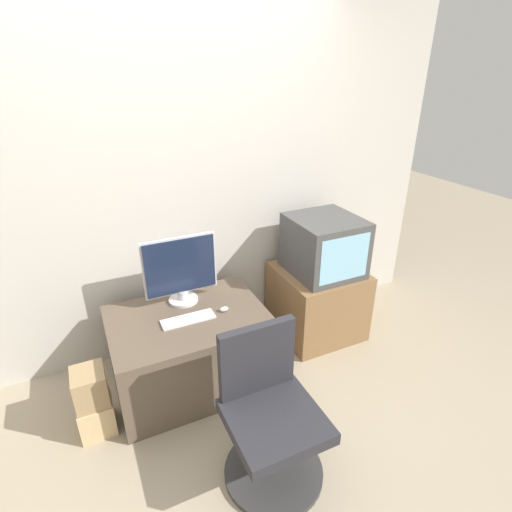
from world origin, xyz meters
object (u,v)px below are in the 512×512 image
at_px(keyboard, 188,319).
at_px(crt_tv, 324,246).
at_px(mouse, 224,309).
at_px(office_chair, 270,419).
at_px(main_monitor, 181,270).
at_px(cardboard_box_lower, 96,415).

xyz_separation_m(keyboard, crt_tv, (1.14, 0.15, 0.24)).
distance_m(mouse, office_chair, 0.82).
bearing_deg(keyboard, main_monitor, 81.29).
bearing_deg(cardboard_box_lower, mouse, 7.27).
relative_size(mouse, office_chair, 0.07).
height_order(main_monitor, cardboard_box_lower, main_monitor).
relative_size(office_chair, cardboard_box_lower, 3.74).
height_order(office_chair, cardboard_box_lower, office_chair).
distance_m(main_monitor, mouse, 0.39).
relative_size(mouse, crt_tv, 0.12).
xyz_separation_m(crt_tv, office_chair, (-0.94, -0.95, -0.43)).
bearing_deg(keyboard, crt_tv, 7.71).
relative_size(main_monitor, keyboard, 1.46).
bearing_deg(office_chair, mouse, 86.07).
distance_m(keyboard, office_chair, 0.84).
bearing_deg(mouse, office_chair, -93.93).
relative_size(main_monitor, office_chair, 0.60).
distance_m(keyboard, crt_tv, 1.17).
bearing_deg(crt_tv, keyboard, -172.29).
xyz_separation_m(mouse, cardboard_box_lower, (-0.89, -0.11, -0.45)).
height_order(main_monitor, office_chair, main_monitor).
relative_size(crt_tv, cardboard_box_lower, 2.32).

